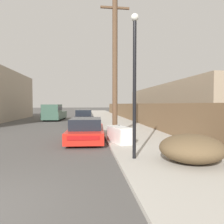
% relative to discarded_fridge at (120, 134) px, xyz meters
% --- Properties ---
extents(sidewalk_curb, '(4.20, 63.00, 0.12)m').
position_rel_discarded_fridge_xyz_m(sidewalk_curb, '(1.53, 17.49, -0.44)').
color(sidewalk_curb, '#ADA89E').
rests_on(sidewalk_curb, ground).
extents(discarded_fridge, '(1.11, 1.87, 0.79)m').
position_rel_discarded_fridge_xyz_m(discarded_fridge, '(0.00, 0.00, 0.00)').
color(discarded_fridge, silver).
rests_on(discarded_fridge, sidewalk_curb).
extents(parked_sports_car_red, '(2.10, 4.72, 1.24)m').
position_rel_discarded_fridge_xyz_m(parked_sports_car_red, '(-1.63, 1.34, 0.06)').
color(parked_sports_car_red, red).
rests_on(parked_sports_car_red, ground).
extents(car_parked_mid, '(1.94, 4.17, 1.43)m').
position_rel_discarded_fridge_xyz_m(car_parked_mid, '(-2.02, 10.39, 0.16)').
color(car_parked_mid, black).
rests_on(car_parked_mid, ground).
extents(pickup_truck, '(2.37, 5.53, 1.95)m').
position_rel_discarded_fridge_xyz_m(pickup_truck, '(-5.64, 15.32, 0.46)').
color(pickup_truck, '#385647').
rests_on(pickup_truck, ground).
extents(utility_pole, '(1.80, 0.32, 8.70)m').
position_rel_discarded_fridge_xyz_m(utility_pole, '(0.15, 2.80, 4.06)').
color(utility_pole, brown).
rests_on(utility_pole, sidewalk_curb).
extents(street_lamp, '(0.26, 0.26, 4.94)m').
position_rel_discarded_fridge_xyz_m(street_lamp, '(0.03, -2.94, 2.47)').
color(street_lamp, black).
rests_on(street_lamp, sidewalk_curb).
extents(brush_pile, '(2.08, 1.97, 0.90)m').
position_rel_discarded_fridge_xyz_m(brush_pile, '(1.77, -3.61, 0.07)').
color(brush_pile, brown).
rests_on(brush_pile, sidewalk_curb).
extents(wooden_fence, '(0.08, 39.83, 1.93)m').
position_rel_discarded_fridge_xyz_m(wooden_fence, '(3.48, 15.90, 0.58)').
color(wooden_fence, brown).
rests_on(wooden_fence, sidewalk_curb).
extents(building_right_house, '(6.00, 21.32, 3.98)m').
position_rel_discarded_fridge_xyz_m(building_right_house, '(8.79, 11.92, 1.49)').
color(building_right_house, gray).
rests_on(building_right_house, ground).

